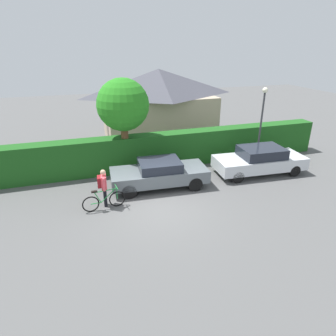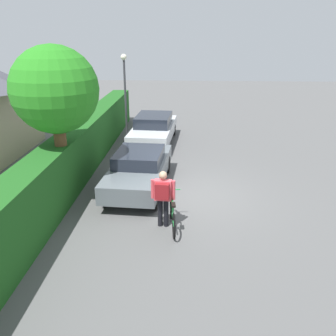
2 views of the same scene
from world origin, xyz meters
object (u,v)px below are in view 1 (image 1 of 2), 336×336
object	(u,v)px
parked_car_far	(260,160)
bicycle	(104,201)
parked_car_near	(159,173)
tree_kerbside	(123,106)
street_lamp	(262,115)
person_rider	(103,184)

from	to	relation	value
parked_car_far	bicycle	xyz separation A→B (m)	(-7.82, -1.21, -0.32)
parked_car_near	tree_kerbside	distance (m)	3.62
street_lamp	tree_kerbside	xyz separation A→B (m)	(-7.15, 0.74, 0.76)
bicycle	person_rider	bearing A→B (deg)	81.59
person_rider	street_lamp	distance (m)	9.07
parked_car_far	bicycle	world-z (taller)	parked_car_far
street_lamp	parked_car_far	bearing A→B (deg)	-119.80
person_rider	bicycle	bearing A→B (deg)	-98.41
bicycle	tree_kerbside	size ratio (longest dim) A/B	0.37
parked_car_far	street_lamp	bearing A→B (deg)	60.20
bicycle	street_lamp	size ratio (longest dim) A/B	0.43
bicycle	person_rider	world-z (taller)	person_rider
bicycle	person_rider	size ratio (longest dim) A/B	1.08
parked_car_far	bicycle	bearing A→B (deg)	-171.20
parked_car_far	bicycle	distance (m)	7.92
parked_car_near	person_rider	size ratio (longest dim) A/B	2.78
parked_car_near	person_rider	xyz separation A→B (m)	(-2.57, -0.96, 0.27)
bicycle	street_lamp	distance (m)	9.30
tree_kerbside	person_rider	bearing A→B (deg)	-114.95
parked_car_far	tree_kerbside	distance (m)	7.21
bicycle	parked_car_near	bearing A→B (deg)	24.96
parked_car_far	tree_kerbside	xyz separation A→B (m)	(-6.34, 2.16, 2.67)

